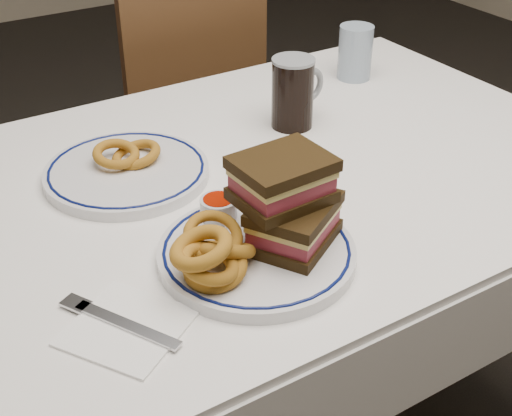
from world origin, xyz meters
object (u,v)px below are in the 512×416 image
chair_far (182,112)px  reuben_sandwich (288,201)px  main_plate (257,253)px  beer_mug (294,92)px  far_plate (127,172)px

chair_far → reuben_sandwich: bearing=-108.1°
main_plate → beer_mug: 0.45m
beer_mug → reuben_sandwich: bearing=-125.7°
reuben_sandwich → main_plate: bearing=172.0°
main_plate → reuben_sandwich: 0.09m
chair_far → beer_mug: (-0.09, -0.69, 0.33)m
chair_far → main_plate: chair_far is taller
far_plate → main_plate: bearing=-78.6°
beer_mug → far_plate: beer_mug is taller
main_plate → beer_mug: (0.30, 0.34, 0.06)m
beer_mug → far_plate: size_ratio=0.49×
main_plate → beer_mug: beer_mug is taller
chair_far → beer_mug: bearing=-97.4°
main_plate → reuben_sandwich: bearing=-8.0°
chair_far → beer_mug: 0.77m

